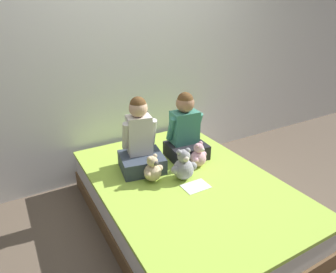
{
  "coord_description": "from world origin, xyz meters",
  "views": [
    {
      "loc": [
        -1.16,
        -1.74,
        1.72
      ],
      "look_at": [
        0.0,
        0.3,
        0.67
      ],
      "focal_mm": 32.0,
      "sensor_mm": 36.0,
      "label": 1
    }
  ],
  "objects_px": {
    "child_on_right": "(185,131)",
    "teddy_bear_held_by_right_child": "(198,156)",
    "teddy_bear_held_by_left_child": "(153,170)",
    "teddy_bear_between_children": "(183,166)",
    "child_on_left": "(140,143)",
    "sign_card": "(196,186)",
    "bed": "(186,200)"
  },
  "relations": [
    {
      "from": "child_on_right",
      "to": "teddy_bear_held_by_right_child",
      "type": "xyz_separation_m",
      "value": [
        -0.0,
        -0.22,
        -0.16
      ]
    },
    {
      "from": "teddy_bear_held_by_left_child",
      "to": "teddy_bear_between_children",
      "type": "relative_size",
      "value": 0.84
    },
    {
      "from": "teddy_bear_held_by_left_child",
      "to": "child_on_left",
      "type": "bearing_deg",
      "value": 71.01
    },
    {
      "from": "teddy_bear_held_by_left_child",
      "to": "teddy_bear_held_by_right_child",
      "type": "relative_size",
      "value": 1.01
    },
    {
      "from": "teddy_bear_held_by_left_child",
      "to": "child_on_right",
      "type": "bearing_deg",
      "value": 8.92
    },
    {
      "from": "child_on_left",
      "to": "sign_card",
      "type": "bearing_deg",
      "value": -52.48
    },
    {
      "from": "bed",
      "to": "teddy_bear_held_by_left_child",
      "type": "height_order",
      "value": "teddy_bear_held_by_left_child"
    },
    {
      "from": "child_on_left",
      "to": "teddy_bear_between_children",
      "type": "bearing_deg",
      "value": -45.49
    },
    {
      "from": "bed",
      "to": "sign_card",
      "type": "relative_size",
      "value": 9.38
    },
    {
      "from": "teddy_bear_held_by_left_child",
      "to": "teddy_bear_between_children",
      "type": "bearing_deg",
      "value": -41.61
    },
    {
      "from": "teddy_bear_held_by_right_child",
      "to": "teddy_bear_between_children",
      "type": "bearing_deg",
      "value": -176.89
    },
    {
      "from": "child_on_left",
      "to": "teddy_bear_held_by_left_child",
      "type": "relative_size",
      "value": 2.8
    },
    {
      "from": "child_on_right",
      "to": "teddy_bear_held_by_right_child",
      "type": "relative_size",
      "value": 2.7
    },
    {
      "from": "child_on_left",
      "to": "child_on_right",
      "type": "distance_m",
      "value": 0.46
    },
    {
      "from": "teddy_bear_held_by_right_child",
      "to": "sign_card",
      "type": "relative_size",
      "value": 1.09
    },
    {
      "from": "teddy_bear_held_by_left_child",
      "to": "teddy_bear_held_by_right_child",
      "type": "height_order",
      "value": "teddy_bear_held_by_left_child"
    },
    {
      "from": "teddy_bear_held_by_right_child",
      "to": "sign_card",
      "type": "distance_m",
      "value": 0.35
    },
    {
      "from": "child_on_left",
      "to": "teddy_bear_held_by_left_child",
      "type": "bearing_deg",
      "value": -80.6
    },
    {
      "from": "child_on_right",
      "to": "teddy_bear_between_children",
      "type": "bearing_deg",
      "value": -120.97
    },
    {
      "from": "child_on_left",
      "to": "teddy_bear_between_children",
      "type": "distance_m",
      "value": 0.42
    },
    {
      "from": "bed",
      "to": "child_on_left",
      "type": "xyz_separation_m",
      "value": [
        -0.23,
        0.37,
        0.44
      ]
    },
    {
      "from": "child_on_left",
      "to": "teddy_bear_held_by_left_child",
      "type": "distance_m",
      "value": 0.27
    },
    {
      "from": "bed",
      "to": "sign_card",
      "type": "height_order",
      "value": "sign_card"
    },
    {
      "from": "child_on_right",
      "to": "teddy_bear_between_children",
      "type": "relative_size",
      "value": 2.26
    },
    {
      "from": "teddy_bear_between_children",
      "to": "sign_card",
      "type": "distance_m",
      "value": 0.19
    },
    {
      "from": "child_on_left",
      "to": "teddy_bear_between_children",
      "type": "xyz_separation_m",
      "value": [
        0.23,
        -0.33,
        -0.13
      ]
    },
    {
      "from": "teddy_bear_held_by_right_child",
      "to": "teddy_bear_between_children",
      "type": "distance_m",
      "value": 0.26
    },
    {
      "from": "bed",
      "to": "child_on_right",
      "type": "xyz_separation_m",
      "value": [
        0.23,
        0.38,
        0.45
      ]
    },
    {
      "from": "child_on_right",
      "to": "sign_card",
      "type": "distance_m",
      "value": 0.59
    },
    {
      "from": "bed",
      "to": "sign_card",
      "type": "xyz_separation_m",
      "value": [
        0.02,
        -0.11,
        0.2
      ]
    },
    {
      "from": "bed",
      "to": "teddy_bear_held_by_left_child",
      "type": "bearing_deg",
      "value": 148.52
    },
    {
      "from": "teddy_bear_held_by_right_child",
      "to": "teddy_bear_held_by_left_child",
      "type": "bearing_deg",
      "value": 158.45
    }
  ]
}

